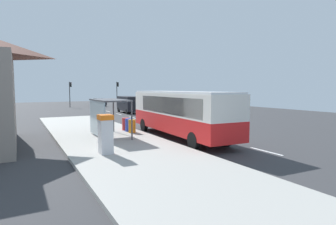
{
  "coord_description": "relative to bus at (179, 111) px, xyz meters",
  "views": [
    {
      "loc": [
        -11.49,
        -16.5,
        3.4
      ],
      "look_at": [
        -1.0,
        2.89,
        1.5
      ],
      "focal_mm": 29.7,
      "sensor_mm": 36.0,
      "label": 1
    }
  ],
  "objects": [
    {
      "name": "lane_stripe_seg_0",
      "position": [
        1.96,
        -5.91,
        -1.84
      ],
      "size": [
        0.16,
        2.2,
        0.01
      ],
      "primitive_type": "cube",
      "color": "silver",
      "rests_on": "ground"
    },
    {
      "name": "lane_stripe_seg_3",
      "position": [
        1.96,
        9.09,
        -1.84
      ],
      "size": [
        0.16,
        2.2,
        0.01
      ],
      "primitive_type": "cube",
      "color": "silver",
      "rests_on": "ground"
    },
    {
      "name": "white_van",
      "position": [
        3.91,
        20.46,
        -0.5
      ],
      "size": [
        2.23,
        5.28,
        2.3
      ],
      "color": "black",
      "rests_on": "ground"
    },
    {
      "name": "traffic_light_near_side",
      "position": [
        7.21,
        35.61,
        1.3
      ],
      "size": [
        0.49,
        0.28,
        4.7
      ],
      "color": "#2D2D2D",
      "rests_on": "ground"
    },
    {
      "name": "recycling_bin_red",
      "position": [
        -2.49,
        4.02,
        -1.19
      ],
      "size": [
        0.52,
        0.52,
        0.95
      ],
      "primitive_type": "cylinder",
      "color": "red",
      "rests_on": "sidewalk_platform"
    },
    {
      "name": "lane_stripe_seg_5",
      "position": [
        1.96,
        19.09,
        -1.84
      ],
      "size": [
        0.16,
        2.2,
        0.01
      ],
      "primitive_type": "cube",
      "color": "silver",
      "rests_on": "ground"
    },
    {
      "name": "lane_stripe_seg_4",
      "position": [
        1.96,
        14.09,
        -1.84
      ],
      "size": [
        0.16,
        2.2,
        0.01
      ],
      "primitive_type": "cube",
      "color": "silver",
      "rests_on": "ground"
    },
    {
      "name": "lane_stripe_seg_6",
      "position": [
        1.96,
        24.09,
        -1.84
      ],
      "size": [
        0.16,
        2.2,
        0.01
      ],
      "primitive_type": "cube",
      "color": "silver",
      "rests_on": "ground"
    },
    {
      "name": "lane_stripe_seg_2",
      "position": [
        1.96,
        4.09,
        -1.84
      ],
      "size": [
        0.16,
        2.2,
        0.01
      ],
      "primitive_type": "cube",
      "color": "silver",
      "rests_on": "ground"
    },
    {
      "name": "lane_stripe_seg_1",
      "position": [
        1.96,
        -0.91,
        -1.84
      ],
      "size": [
        0.16,
        2.2,
        0.01
      ],
      "primitive_type": "cube",
      "color": "silver",
      "rests_on": "ground"
    },
    {
      "name": "recycling_bin_blue",
      "position": [
        -2.49,
        3.32,
        -1.19
      ],
      "size": [
        0.52,
        0.52,
        0.95
      ],
      "primitive_type": "cylinder",
      "color": "blue",
      "rests_on": "sidewalk_platform"
    },
    {
      "name": "ground_plane",
      "position": [
        1.71,
        14.09,
        -1.86
      ],
      "size": [
        56.0,
        92.0,
        0.04
      ],
      "primitive_type": "cube",
      "color": "#38383A"
    },
    {
      "name": "lane_stripe_seg_7",
      "position": [
        1.96,
        29.09,
        -1.84
      ],
      "size": [
        0.16,
        2.2,
        0.01
      ],
      "primitive_type": "cube",
      "color": "silver",
      "rests_on": "ground"
    },
    {
      "name": "bus_shelter",
      "position": [
        -4.7,
        1.8,
        0.25
      ],
      "size": [
        1.8,
        4.0,
        2.5
      ],
      "color": "#4C4C51",
      "rests_on": "sidewalk_platform"
    },
    {
      "name": "sedan_near",
      "position": [
        4.01,
        37.29,
        -1.05
      ],
      "size": [
        1.99,
        4.47,
        1.52
      ],
      "color": "black",
      "rests_on": "ground"
    },
    {
      "name": "traffic_light_far_side",
      "position": [
        -1.38,
        36.41,
        1.25
      ],
      "size": [
        0.49,
        0.28,
        4.62
      ],
      "color": "#2D2D2D",
      "rests_on": "ground"
    },
    {
      "name": "sidewalk_platform",
      "position": [
        -4.69,
        2.09,
        -1.75
      ],
      "size": [
        6.2,
        30.0,
        0.18
      ],
      "primitive_type": "cube",
      "color": "#ADAAA3",
      "rests_on": "ground"
    },
    {
      "name": "recycling_bin_orange",
      "position": [
        -2.49,
        2.62,
        -1.19
      ],
      "size": [
        0.52,
        0.52,
        0.95
      ],
      "primitive_type": "cylinder",
      "color": "orange",
      "rests_on": "sidewalk_platform"
    },
    {
      "name": "bus",
      "position": [
        0.0,
        0.0,
        0.0
      ],
      "size": [
        2.93,
        11.1,
        3.21
      ],
      "color": "red",
      "rests_on": "ground"
    },
    {
      "name": "ticket_machine",
      "position": [
        -6.03,
        -2.97,
        -0.67
      ],
      "size": [
        0.66,
        0.76,
        1.94
      ],
      "color": "silver",
      "rests_on": "sidewalk_platform"
    }
  ]
}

